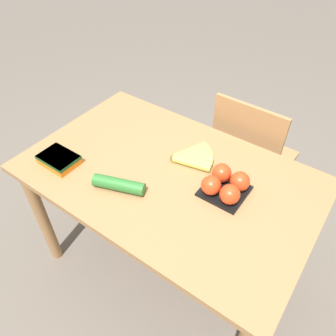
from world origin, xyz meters
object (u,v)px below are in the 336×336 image
(banana_bunch, at_px, (192,157))
(chair, at_px, (249,159))
(cucumber_near, at_px, (119,185))
(tomato_pack, at_px, (226,184))
(carrot_bag, at_px, (59,159))

(banana_bunch, bearing_deg, chair, 76.19)
(banana_bunch, height_order, cucumber_near, cucumber_near)
(chair, bearing_deg, tomato_pack, 101.61)
(tomato_pack, relative_size, carrot_bag, 1.05)
(chair, distance_m, cucumber_near, 0.90)
(banana_bunch, relative_size, tomato_pack, 1.08)
(carrot_bag, xyz_separation_m, cucumber_near, (0.33, 0.04, 0.00))
(tomato_pack, height_order, cucumber_near, tomato_pack)
(banana_bunch, xyz_separation_m, tomato_pack, (0.22, -0.09, 0.03))
(tomato_pack, distance_m, carrot_bag, 0.75)
(chair, bearing_deg, cucumber_near, 73.13)
(banana_bunch, xyz_separation_m, cucumber_near, (-0.15, -0.33, 0.01))
(tomato_pack, bearing_deg, chair, 100.34)
(tomato_pack, xyz_separation_m, carrot_bag, (-0.69, -0.28, -0.02))
(banana_bunch, bearing_deg, cucumber_near, -113.99)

